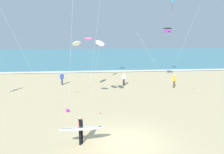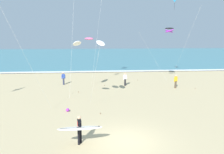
{
  "view_description": "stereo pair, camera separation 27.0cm",
  "coord_description": "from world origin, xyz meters",
  "px_view_note": "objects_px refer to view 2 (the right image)",
  "views": [
    {
      "loc": [
        -2.13,
        -11.89,
        6.22
      ],
      "look_at": [
        -0.52,
        4.49,
        3.02
      ],
      "focal_mm": 35.19,
      "sensor_mm": 36.0,
      "label": 1
    },
    {
      "loc": [
        -1.86,
        -11.91,
        6.22
      ],
      "look_at": [
        -0.52,
        4.49,
        3.02
      ],
      "focal_mm": 35.19,
      "sensor_mm": 36.0,
      "label": 2
    }
  ],
  "objects_px": {
    "bystander_yellow_top": "(176,81)",
    "kite_arc_charcoal_close": "(169,30)",
    "bystander_blue_top": "(63,78)",
    "beach_ball": "(68,110)",
    "surfer_lead": "(80,128)",
    "kite_arc_rose_far": "(89,42)",
    "bystander_white_top": "(125,79)"
  },
  "relations": [
    {
      "from": "bystander_yellow_top",
      "to": "kite_arc_charcoal_close",
      "type": "bearing_deg",
      "value": 87.37
    },
    {
      "from": "kite_arc_rose_far",
      "to": "bystander_blue_top",
      "type": "relative_size",
      "value": 3.75
    },
    {
      "from": "kite_arc_charcoal_close",
      "to": "bystander_blue_top",
      "type": "relative_size",
      "value": 4.46
    },
    {
      "from": "bystander_blue_top",
      "to": "kite_arc_rose_far",
      "type": "bearing_deg",
      "value": -66.97
    },
    {
      "from": "surfer_lead",
      "to": "bystander_white_top",
      "type": "relative_size",
      "value": 1.62
    },
    {
      "from": "bystander_yellow_top",
      "to": "bystander_blue_top",
      "type": "height_order",
      "value": "same"
    },
    {
      "from": "bystander_blue_top",
      "to": "beach_ball",
      "type": "height_order",
      "value": "bystander_blue_top"
    },
    {
      "from": "kite_arc_charcoal_close",
      "to": "bystander_blue_top",
      "type": "xyz_separation_m",
      "value": [
        -13.54,
        -0.73,
        -5.94
      ]
    },
    {
      "from": "bystander_white_top",
      "to": "bystander_blue_top",
      "type": "bearing_deg",
      "value": 171.31
    },
    {
      "from": "bystander_white_top",
      "to": "bystander_yellow_top",
      "type": "bearing_deg",
      "value": -16.55
    },
    {
      "from": "kite_arc_charcoal_close",
      "to": "bystander_blue_top",
      "type": "distance_m",
      "value": 14.8
    },
    {
      "from": "kite_arc_charcoal_close",
      "to": "bystander_white_top",
      "type": "height_order",
      "value": "kite_arc_charcoal_close"
    },
    {
      "from": "bystander_white_top",
      "to": "beach_ball",
      "type": "height_order",
      "value": "bystander_white_top"
    },
    {
      "from": "surfer_lead",
      "to": "bystander_yellow_top",
      "type": "height_order",
      "value": "surfer_lead"
    },
    {
      "from": "surfer_lead",
      "to": "kite_arc_charcoal_close",
      "type": "xyz_separation_m",
      "value": [
        10.54,
        16.4,
        5.7
      ]
    },
    {
      "from": "bystander_white_top",
      "to": "bystander_yellow_top",
      "type": "distance_m",
      "value": 6.0
    },
    {
      "from": "kite_arc_charcoal_close",
      "to": "surfer_lead",
      "type": "bearing_deg",
      "value": -122.71
    },
    {
      "from": "bystander_blue_top",
      "to": "beach_ball",
      "type": "distance_m",
      "value": 10.14
    },
    {
      "from": "kite_arc_rose_far",
      "to": "bystander_yellow_top",
      "type": "bearing_deg",
      "value": 27.88
    },
    {
      "from": "kite_arc_rose_far",
      "to": "bystander_yellow_top",
      "type": "height_order",
      "value": "kite_arc_rose_far"
    },
    {
      "from": "kite_arc_charcoal_close",
      "to": "bystander_yellow_top",
      "type": "relative_size",
      "value": 4.46
    },
    {
      "from": "surfer_lead",
      "to": "kite_arc_rose_far",
      "type": "bearing_deg",
      "value": 86.61
    },
    {
      "from": "bystander_blue_top",
      "to": "beach_ball",
      "type": "relative_size",
      "value": 5.68
    },
    {
      "from": "kite_arc_charcoal_close",
      "to": "beach_ball",
      "type": "xyz_separation_m",
      "value": [
        -11.91,
        -10.71,
        -6.61
      ]
    },
    {
      "from": "bystander_white_top",
      "to": "bystander_blue_top",
      "type": "distance_m",
      "value": 7.72
    },
    {
      "from": "bystander_white_top",
      "to": "kite_arc_charcoal_close",
      "type": "bearing_deg",
      "value": 17.74
    },
    {
      "from": "kite_arc_charcoal_close",
      "to": "bystander_yellow_top",
      "type": "xyz_separation_m",
      "value": [
        -0.17,
        -3.6,
        -5.94
      ]
    },
    {
      "from": "kite_arc_charcoal_close",
      "to": "bystander_white_top",
      "type": "xyz_separation_m",
      "value": [
        -5.91,
        -1.89,
        -5.94
      ]
    },
    {
      "from": "kite_arc_rose_far",
      "to": "kite_arc_charcoal_close",
      "type": "xyz_separation_m",
      "value": [
        10.09,
        8.85,
        1.15
      ]
    },
    {
      "from": "bystander_yellow_top",
      "to": "beach_ball",
      "type": "relative_size",
      "value": 5.68
    },
    {
      "from": "bystander_yellow_top",
      "to": "bystander_blue_top",
      "type": "distance_m",
      "value": 13.68
    },
    {
      "from": "surfer_lead",
      "to": "beach_ball",
      "type": "distance_m",
      "value": 5.93
    }
  ]
}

